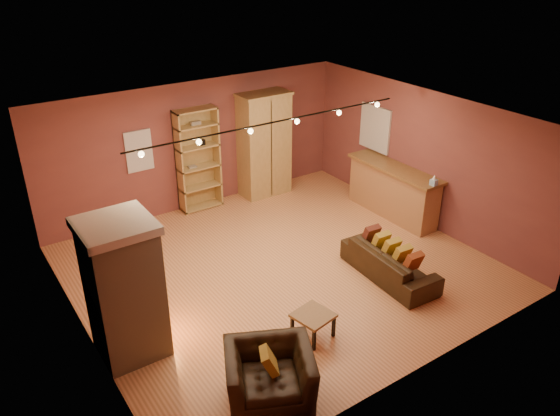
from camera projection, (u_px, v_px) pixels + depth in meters
floor at (281, 267)px, 10.02m from camera, size 7.00×7.00×0.00m
ceiling at (281, 120)px, 8.77m from camera, size 7.00×7.00×0.00m
back_wall at (197, 145)px, 11.81m from camera, size 7.00×0.02×2.80m
left_wall at (75, 259)px, 7.64m from camera, size 0.02×6.50×2.80m
right_wall at (422, 158)px, 11.16m from camera, size 0.02×6.50×2.80m
fireplace at (125, 289)px, 7.58m from camera, size 1.01×0.98×2.12m
back_window at (139, 151)px, 11.07m from camera, size 0.56×0.04×0.86m
bookcase at (197, 158)px, 11.79m from camera, size 0.93×0.36×2.27m
armoire at (264, 144)px, 12.44m from camera, size 1.18×0.67×2.40m
bar_counter at (393, 191)px, 11.70m from camera, size 0.62×2.32×1.11m
tissue_box at (434, 181)px, 10.59m from camera, size 0.13×0.13×0.22m
right_window at (375, 128)px, 12.07m from camera, size 0.05×0.90×1.00m
loveseat at (390, 258)px, 9.59m from camera, size 0.68×1.95×0.79m
armchair at (269, 368)px, 6.99m from camera, size 1.33×1.15×0.98m
coffee_table at (313, 318)px, 8.16m from camera, size 0.62×0.62×0.40m
track_rail at (274, 124)px, 8.97m from camera, size 5.20×0.09×0.13m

